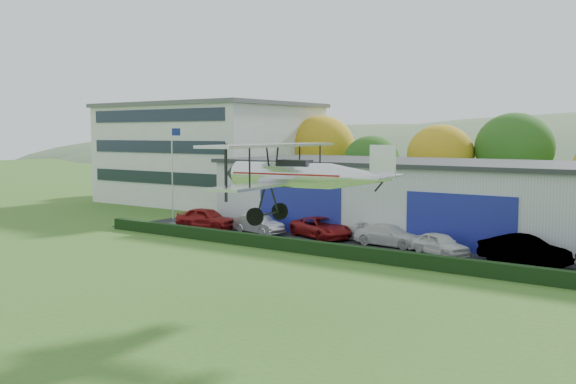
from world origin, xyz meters
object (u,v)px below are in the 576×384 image
Objects in this scene: car_0 at (206,218)px; car_4 at (440,244)px; car_1 at (259,224)px; car_3 at (389,235)px; car_5 at (524,250)px; biplane at (297,173)px; car_2 at (321,228)px; flagpole at (173,163)px; hangar at (493,201)px; office_block at (209,153)px.

car_0 is 1.23× the size of car_4.
car_1 is at bearing -90.30° from car_0.
car_5 is at bearing -95.39° from car_3.
car_0 is 14.64m from car_3.
car_1 is at bearing 97.37° from car_3.
biplane is (-4.73, -14.98, 4.83)m from car_5.
biplane is at bearing -128.21° from car_2.
car_0 is 9.42m from car_2.
car_1 reaches higher than car_4.
car_4 is at bearing -4.28° from flagpole.
car_2 reaches higher than car_1.
hangar is 7.94× the size of car_2.
flagpole reaches higher than car_5.
car_5 is (4.87, 0.11, 0.13)m from car_4.
biplane is at bearing -164.29° from car_3.
office_block is at bearing 121.97° from flagpole.
office_block is at bearing 167.99° from hangar.
car_1 is 0.92× the size of car_3.
car_3 is 0.53× the size of biplane.
hangar is 25.68m from flagpole.
hangar is 16.41m from car_1.
car_4 is (13.90, -0.10, -0.04)m from car_1.
car_3 is at bearing 93.82° from car_5.
car_5 is at bearing -79.11° from car_1.
car_2 is at bearing 95.98° from car_5.
car_5 reaches higher than car_1.
office_block is 31.99m from car_3.
biplane is (24.56, -16.70, 0.90)m from flagpole.
car_2 is at bearing -86.81° from car_0.
car_0 is at bearing 97.63° from car_3.
biplane reaches higher than car_5.
car_0 is at bearing -47.49° from office_block.
biplane reaches higher than car_4.
car_4 is (-0.46, -7.81, -1.94)m from hangar.
flagpole is 2.04× the size of car_4.
car_2 is at bearing -30.29° from office_block.
car_0 is 0.55× the size of biplane.
office_block is 4.42× the size of car_3.
car_4 is (9.26, -1.23, -0.04)m from car_2.
car_2 is at bearing 90.42° from car_3.
car_4 is at bearing -93.39° from hangar.
biplane is (32.68, -29.70, 0.47)m from office_block.
office_block is (-33.00, 7.02, 2.56)m from hangar.
flagpole is at bearing -58.03° from office_block.
car_3 is 17.27m from biplane.
office_block is at bearing 35.35° from car_0.
office_block is 4.23× the size of car_5.
hangar is 11.89m from car_2.
flagpole is 11.40m from car_1.
office_block reaches higher than hangar.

